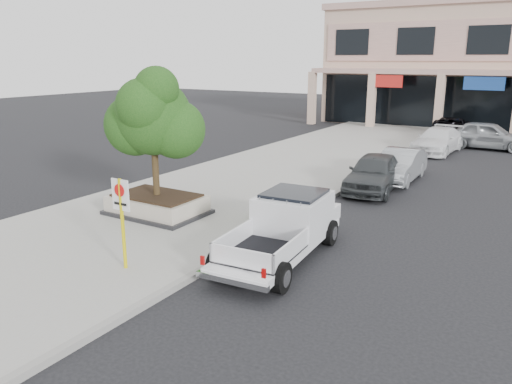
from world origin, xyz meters
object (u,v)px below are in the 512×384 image
(curb_car_a, at_px, (374,172))
(lot_car_a, at_px, (488,135))
(pickup_truck, at_px, (279,230))
(curb_car_b, at_px, (400,165))
(planter, at_px, (157,204))
(planter_tree, at_px, (159,117))
(curb_car_d, at_px, (450,130))
(curb_car_c, at_px, (437,140))
(no_parking_sign, at_px, (122,211))

(curb_car_a, relative_size, lot_car_a, 0.92)
(pickup_truck, bearing_deg, curb_car_b, 84.59)
(planter, distance_m, pickup_truck, 5.37)
(planter_tree, bearing_deg, curb_car_d, 77.33)
(curb_car_a, distance_m, lot_car_a, 13.21)
(curb_car_a, height_order, curb_car_b, curb_car_a)
(pickup_truck, bearing_deg, planter_tree, 162.66)
(planter, height_order, lot_car_a, lot_car_a)
(curb_car_c, height_order, curb_car_d, curb_car_d)
(curb_car_c, distance_m, curb_car_d, 4.75)
(planter_tree, xyz_separation_m, curb_car_b, (5.30, 9.41, -2.71))
(curb_car_d, bearing_deg, pickup_truck, -97.33)
(lot_car_a, bearing_deg, curb_car_c, 142.24)
(planter_tree, height_order, curb_car_c, planter_tree)
(curb_car_a, height_order, lot_car_a, lot_car_a)
(planter, relative_size, planter_tree, 0.80)
(pickup_truck, bearing_deg, curb_car_a, 87.07)
(curb_car_a, height_order, curb_car_c, curb_car_a)
(pickup_truck, relative_size, lot_car_a, 1.10)
(no_parking_sign, xyz_separation_m, lot_car_a, (5.20, 24.11, -0.81))
(planter, xyz_separation_m, curb_car_d, (5.10, 22.23, 0.27))
(curb_car_a, bearing_deg, curb_car_c, 82.55)
(no_parking_sign, bearing_deg, curb_car_b, 77.27)
(pickup_truck, bearing_deg, planter, 164.58)
(planter_tree, xyz_separation_m, curb_car_d, (4.96, 22.08, -2.67))
(curb_car_d, bearing_deg, planter_tree, -110.40)
(no_parking_sign, bearing_deg, curb_car_a, 76.75)
(curb_car_d, height_order, lot_car_a, lot_car_a)
(curb_car_a, bearing_deg, lot_car_a, 73.03)
(curb_car_a, bearing_deg, planter, -130.24)
(curb_car_a, relative_size, curb_car_c, 0.91)
(pickup_truck, xyz_separation_m, lot_car_a, (2.35, 21.31, -0.01))
(curb_car_d, bearing_deg, curb_car_b, -96.20)
(planter, relative_size, curb_car_c, 0.66)
(planter, distance_m, curb_car_d, 22.81)
(planter, bearing_deg, no_parking_sign, -57.79)
(pickup_truck, distance_m, curb_car_a, 8.35)
(curb_car_d, distance_m, lot_car_a, 3.18)
(lot_car_a, bearing_deg, planter_tree, 160.89)
(no_parking_sign, relative_size, curb_car_d, 0.43)
(pickup_truck, xyz_separation_m, curb_car_a, (-0.22, 8.35, -0.07))
(curb_car_a, xyz_separation_m, curb_car_d, (0.06, 14.91, -0.01))
(curb_car_a, relative_size, curb_car_b, 1.05)
(planter, xyz_separation_m, pickup_truck, (5.26, -1.02, 0.36))
(planter, bearing_deg, curb_car_b, 60.39)
(planter_tree, height_order, lot_car_a, planter_tree)
(curb_car_c, bearing_deg, curb_car_b, -85.44)
(no_parking_sign, height_order, lot_car_a, no_parking_sign)
(curb_car_b, relative_size, curb_car_d, 0.79)
(planter, distance_m, curb_car_a, 8.90)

